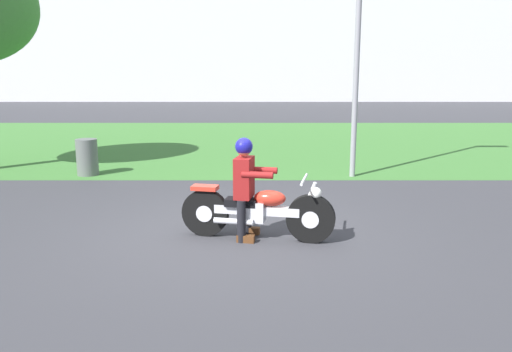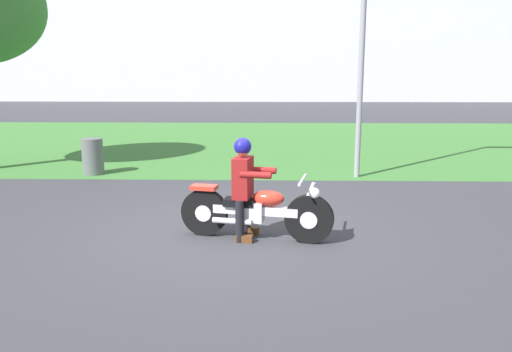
% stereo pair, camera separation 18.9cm
% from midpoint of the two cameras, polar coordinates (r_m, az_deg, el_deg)
% --- Properties ---
extents(ground, '(120.00, 120.00, 0.00)m').
position_cam_midpoint_polar(ground, '(7.21, -1.84, -6.71)').
color(ground, '#38383D').
extents(grass_verge, '(60.00, 12.00, 0.01)m').
position_cam_midpoint_polar(grass_verge, '(16.63, 0.06, 3.95)').
color(grass_verge, '#3D7533').
rests_on(grass_verge, ground).
extents(motorcycle_lead, '(2.13, 0.74, 0.89)m').
position_cam_midpoint_polar(motorcycle_lead, '(6.93, 0.78, -3.98)').
color(motorcycle_lead, black).
rests_on(motorcycle_lead, ground).
extents(rider_lead, '(0.61, 0.53, 1.41)m').
position_cam_midpoint_polar(rider_lead, '(6.87, -0.57, -0.48)').
color(rider_lead, black).
rests_on(rider_lead, ground).
extents(trash_can, '(0.47, 0.47, 0.81)m').
position_cam_midpoint_polar(trash_can, '(11.84, -17.61, 2.13)').
color(trash_can, '#595E5B').
rests_on(trash_can, ground).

